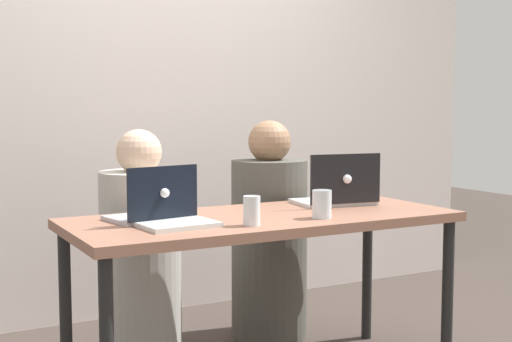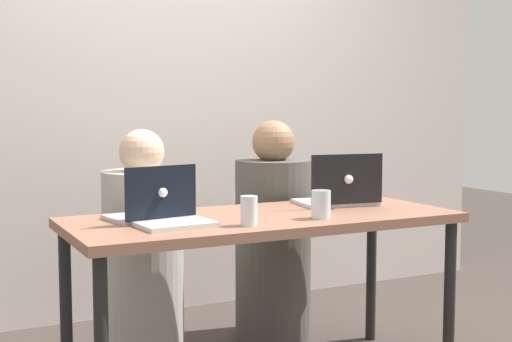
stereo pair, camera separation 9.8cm
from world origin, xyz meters
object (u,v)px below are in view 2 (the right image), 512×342
Objects in this scene: person_on_right at (273,241)px; water_glass_left at (249,213)px; person_on_left at (143,257)px; laptop_front_left at (170,213)px; laptop_back_left at (152,208)px; laptop_back_right at (339,194)px; water_glass_right at (321,206)px.

water_glass_left is at bearing 73.18° from person_on_right.
laptop_front_left is (-0.08, -0.61, 0.30)m from person_on_left.
laptop_front_left is at bearing 66.44° from person_on_left.
person_on_left is 0.69m from person_on_right.
laptop_back_left reaches higher than water_glass_left.
laptop_back_right is at bearing 133.88° from person_on_left.
water_glass_right is (0.34, 0.02, 0.00)m from water_glass_left.
laptop_back_left is 0.68m from water_glass_right.
water_glass_right is at bearing 53.69° from laptop_back_right.
person_on_left is 3.60× the size of laptop_front_left.
person_on_left is 9.46× the size of water_glass_left.
laptop_back_right reaches higher than water_glass_left.
person_on_left reaches higher than laptop_front_left.
person_on_right is 9.67× the size of water_glass_right.
laptop_back_right is 0.68m from water_glass_left.
water_glass_right is at bearing 147.96° from laptop_back_left.
person_on_right is at bearing -70.41° from laptop_back_right.
person_on_left is at bearing 16.97° from person_on_right.
person_on_left reaches higher than water_glass_right.
laptop_back_left is (-0.03, 0.13, 0.00)m from laptop_front_left.
laptop_back_right is at bearing 118.88° from person_on_right.
water_glass_left is at bearing -35.78° from laptop_front_left.
person_on_right is 0.97m from water_glass_left.
laptop_back_right is 3.30× the size of water_glass_left.
laptop_back_left is at bearing 9.29° from laptop_back_right.
person_on_right is (0.69, -0.00, 0.01)m from person_on_left.
laptop_back_right is at bearing 46.01° from water_glass_right.
laptop_back_left is 0.41m from water_glass_left.
water_glass_right is (-0.18, -0.74, 0.29)m from person_on_right.
laptop_back_left is at bearing 61.03° from person_on_left.
person_on_right is 2.96× the size of laptop_back_right.
laptop_back_right is at bearing 26.66° from water_glass_left.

